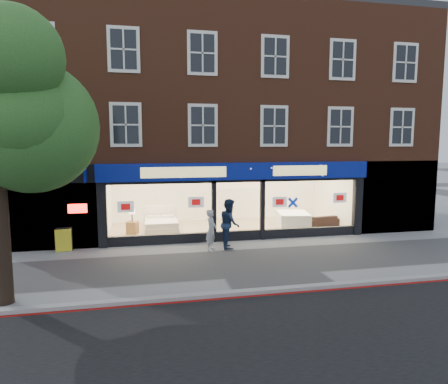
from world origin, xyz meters
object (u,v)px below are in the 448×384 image
object	(u,v)px
display_bed	(161,225)
a_board	(64,240)
mattress_stack	(293,220)
sofa	(322,221)
pedestrian_blue	(230,223)
pedestrian_grey	(211,230)

from	to	relation	value
display_bed	a_board	xyz separation A→B (m)	(-3.78, -2.39, 0.05)
mattress_stack	a_board	size ratio (longest dim) A/B	2.21
sofa	pedestrian_blue	world-z (taller)	pedestrian_blue
pedestrian_blue	sofa	bearing A→B (deg)	-55.92
display_bed	mattress_stack	bearing A→B (deg)	-3.28
mattress_stack	a_board	xyz separation A→B (m)	(-10.00, -1.99, 0.00)
a_board	pedestrian_grey	bearing A→B (deg)	-20.17
a_board	pedestrian_blue	world-z (taller)	pedestrian_blue
mattress_stack	display_bed	bearing A→B (deg)	176.33
sofa	pedestrian_blue	size ratio (longest dim) A/B	0.89
a_board	mattress_stack	bearing A→B (deg)	1.20
sofa	pedestrian_grey	size ratio (longest dim) A/B	1.09
a_board	pedestrian_grey	world-z (taller)	pedestrian_grey
sofa	pedestrian_blue	distance (m)	5.93
pedestrian_grey	pedestrian_blue	size ratio (longest dim) A/B	0.82
sofa	display_bed	bearing A→B (deg)	-11.51
sofa	a_board	world-z (taller)	a_board
a_board	pedestrian_blue	xyz separation A→B (m)	(6.27, -0.76, 0.52)
mattress_stack	a_board	distance (m)	10.20
display_bed	mattress_stack	xyz separation A→B (m)	(6.22, -0.40, 0.05)
sofa	pedestrian_grey	distance (m)	6.70
mattress_stack	pedestrian_blue	distance (m)	4.66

